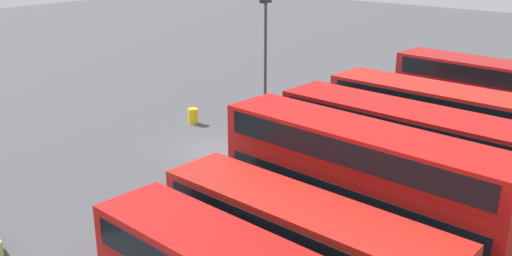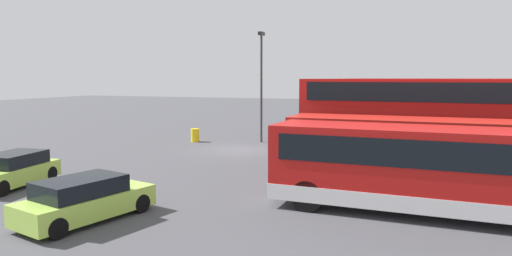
{
  "view_description": "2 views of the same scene",
  "coord_description": "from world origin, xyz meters",
  "px_view_note": "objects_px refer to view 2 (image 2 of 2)",
  "views": [
    {
      "loc": [
        20.84,
        20.26,
        11.11
      ],
      "look_at": [
        -0.74,
        2.18,
        1.58
      ],
      "focal_mm": 40.15,
      "sensor_mm": 36.0,
      "label": 1
    },
    {
      "loc": [
        26.4,
        10.55,
        4.6
      ],
      "look_at": [
        0.73,
        1.44,
        1.56
      ],
      "focal_mm": 31.58,
      "sensor_mm": 36.0,
      "label": 2
    }
  ],
  "objects_px": {
    "bus_double_decker_fifth": "(421,123)",
    "bus_single_deck_sixth": "(419,151)",
    "bus_single_deck_seventh": "(447,169)",
    "bus_single_deck_second": "(414,120)",
    "bus_double_decker_third": "(418,112)",
    "box_truck_blue": "(436,110)",
    "car_hatchback_silver": "(85,200)",
    "bus_double_decker_fourth": "(425,117)",
    "lamp_post_tall": "(261,78)",
    "bus_double_decker_near_end": "(423,106)",
    "waste_bin_yellow": "(195,135)",
    "car_small_green": "(12,170)"
  },
  "relations": [
    {
      "from": "bus_double_decker_fifth",
      "to": "bus_single_deck_sixth",
      "type": "relative_size",
      "value": 1.08
    },
    {
      "from": "bus_double_decker_fifth",
      "to": "bus_single_deck_seventh",
      "type": "xyz_separation_m",
      "value": [
        7.07,
        0.76,
        -0.83
      ]
    },
    {
      "from": "bus_single_deck_second",
      "to": "bus_double_decker_third",
      "type": "xyz_separation_m",
      "value": [
        3.6,
        0.22,
        0.83
      ]
    },
    {
      "from": "bus_single_deck_sixth",
      "to": "bus_double_decker_fifth",
      "type": "bearing_deg",
      "value": 178.84
    },
    {
      "from": "bus_single_deck_second",
      "to": "box_truck_blue",
      "type": "relative_size",
      "value": 1.42
    },
    {
      "from": "bus_double_decker_third",
      "to": "car_hatchback_silver",
      "type": "relative_size",
      "value": 2.31
    },
    {
      "from": "bus_double_decker_fourth",
      "to": "box_truck_blue",
      "type": "distance_m",
      "value": 17.74
    },
    {
      "from": "bus_single_deck_sixth",
      "to": "bus_double_decker_third",
      "type": "bearing_deg",
      "value": -179.93
    },
    {
      "from": "bus_double_decker_fourth",
      "to": "lamp_post_tall",
      "type": "relative_size",
      "value": 1.46
    },
    {
      "from": "bus_double_decker_fourth",
      "to": "car_hatchback_silver",
      "type": "bearing_deg",
      "value": -35.5
    },
    {
      "from": "bus_double_decker_near_end",
      "to": "bus_double_decker_third",
      "type": "distance_m",
      "value": 7.11
    },
    {
      "from": "bus_double_decker_third",
      "to": "box_truck_blue",
      "type": "height_order",
      "value": "bus_double_decker_third"
    },
    {
      "from": "bus_single_deck_second",
      "to": "bus_single_deck_sixth",
      "type": "height_order",
      "value": "same"
    },
    {
      "from": "box_truck_blue",
      "to": "bus_double_decker_fourth",
      "type": "bearing_deg",
      "value": -3.97
    },
    {
      "from": "bus_double_decker_near_end",
      "to": "bus_single_deck_seventh",
      "type": "bearing_deg",
      "value": 1.22
    },
    {
      "from": "bus_double_decker_fourth",
      "to": "bus_double_decker_fifth",
      "type": "xyz_separation_m",
      "value": [
        3.3,
        -0.25,
        0.0
      ]
    },
    {
      "from": "bus_single_deck_second",
      "to": "box_truck_blue",
      "type": "height_order",
      "value": "box_truck_blue"
    },
    {
      "from": "bus_double_decker_near_end",
      "to": "lamp_post_tall",
      "type": "distance_m",
      "value": 13.11
    },
    {
      "from": "bus_single_deck_seventh",
      "to": "waste_bin_yellow",
      "type": "distance_m",
      "value": 20.7
    },
    {
      "from": "bus_single_deck_sixth",
      "to": "waste_bin_yellow",
      "type": "distance_m",
      "value": 18.0
    },
    {
      "from": "bus_single_deck_second",
      "to": "bus_single_deck_sixth",
      "type": "bearing_deg",
      "value": 0.94
    },
    {
      "from": "car_small_green",
      "to": "bus_double_decker_third",
      "type": "bearing_deg",
      "value": 134.41
    },
    {
      "from": "bus_double_decker_near_end",
      "to": "bus_double_decker_fifth",
      "type": "distance_m",
      "value": 14.35
    },
    {
      "from": "waste_bin_yellow",
      "to": "box_truck_blue",
      "type": "bearing_deg",
      "value": 131.83
    },
    {
      "from": "car_hatchback_silver",
      "to": "car_small_green",
      "type": "xyz_separation_m",
      "value": [
        -2.73,
        -6.09,
        -0.0
      ]
    },
    {
      "from": "lamp_post_tall",
      "to": "bus_double_decker_fifth",
      "type": "bearing_deg",
      "value": 54.93
    },
    {
      "from": "bus_double_decker_fourth",
      "to": "bus_single_deck_seventh",
      "type": "distance_m",
      "value": 10.41
    },
    {
      "from": "bus_double_decker_third",
      "to": "bus_single_deck_seventh",
      "type": "height_order",
      "value": "bus_double_decker_third"
    },
    {
      "from": "lamp_post_tall",
      "to": "bus_double_decker_fourth",
      "type": "bearing_deg",
      "value": 69.0
    },
    {
      "from": "bus_single_deck_seventh",
      "to": "lamp_post_tall",
      "type": "height_order",
      "value": "lamp_post_tall"
    },
    {
      "from": "box_truck_blue",
      "to": "car_hatchback_silver",
      "type": "relative_size",
      "value": 1.68
    },
    {
      "from": "bus_double_decker_fifth",
      "to": "bus_single_deck_seventh",
      "type": "relative_size",
      "value": 0.99
    },
    {
      "from": "bus_double_decker_near_end",
      "to": "box_truck_blue",
      "type": "distance_m",
      "value": 6.78
    },
    {
      "from": "car_small_green",
      "to": "box_truck_blue",
      "type": "bearing_deg",
      "value": 149.02
    },
    {
      "from": "car_hatchback_silver",
      "to": "lamp_post_tall",
      "type": "bearing_deg",
      "value": -178.69
    },
    {
      "from": "bus_double_decker_fourth",
      "to": "car_hatchback_silver",
      "type": "height_order",
      "value": "bus_double_decker_fourth"
    },
    {
      "from": "bus_double_decker_third",
      "to": "bus_double_decker_fifth",
      "type": "distance_m",
      "value": 7.25
    },
    {
      "from": "bus_single_deck_sixth",
      "to": "bus_single_deck_seventh",
      "type": "relative_size",
      "value": 0.91
    },
    {
      "from": "bus_single_deck_sixth",
      "to": "bus_single_deck_second",
      "type": "bearing_deg",
      "value": -179.06
    },
    {
      "from": "bus_single_deck_second",
      "to": "bus_single_deck_sixth",
      "type": "distance_m",
      "value": 14.47
    },
    {
      "from": "bus_double_decker_third",
      "to": "bus_double_decker_fourth",
      "type": "relative_size",
      "value": 0.94
    },
    {
      "from": "bus_single_deck_seventh",
      "to": "bus_single_deck_sixth",
      "type": "bearing_deg",
      "value": -166.4
    },
    {
      "from": "bus_double_decker_near_end",
      "to": "car_hatchback_silver",
      "type": "relative_size",
      "value": 2.54
    },
    {
      "from": "bus_single_deck_seventh",
      "to": "waste_bin_yellow",
      "type": "relative_size",
      "value": 12.43
    },
    {
      "from": "bus_single_deck_sixth",
      "to": "car_hatchback_silver",
      "type": "height_order",
      "value": "bus_single_deck_sixth"
    },
    {
      "from": "car_hatchback_silver",
      "to": "lamp_post_tall",
      "type": "distance_m",
      "value": 19.26
    },
    {
      "from": "waste_bin_yellow",
      "to": "car_hatchback_silver",
      "type": "bearing_deg",
      "value": 16.02
    },
    {
      "from": "bus_double_decker_third",
      "to": "bus_double_decker_fifth",
      "type": "height_order",
      "value": "same"
    },
    {
      "from": "bus_single_deck_second",
      "to": "lamp_post_tall",
      "type": "distance_m",
      "value": 11.27
    },
    {
      "from": "bus_double_decker_near_end",
      "to": "bus_single_deck_second",
      "type": "xyz_separation_m",
      "value": [
        3.49,
        -0.62,
        -0.83
      ]
    }
  ]
}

